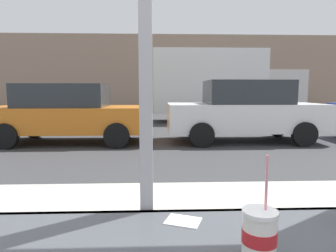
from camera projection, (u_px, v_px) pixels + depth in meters
ground_plane at (155, 137)px, 9.17m from camera, size 60.00×60.00×0.00m
sidewalk_strip at (153, 235)px, 2.81m from camera, size 16.00×2.80×0.13m
building_facade_far at (156, 73)px, 21.86m from camera, size 28.00×1.20×5.46m
soda_cup_left at (259, 235)px, 0.80m from camera, size 0.10×0.10×0.30m
napkin_wrapper at (183, 221)px, 1.05m from camera, size 0.14×0.13×0.00m
parked_car_orange at (69, 113)px, 8.13m from camera, size 4.41×1.98×1.62m
parked_car_white at (245, 111)px, 8.31m from camera, size 4.29×1.90×1.72m
box_truck at (221, 84)px, 13.67m from camera, size 6.72×2.44×3.24m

